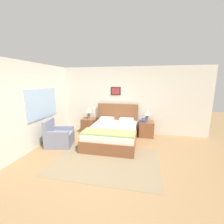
# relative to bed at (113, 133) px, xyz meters

# --- Properties ---
(ground_plane) EXTENTS (16.00, 16.00, 0.00)m
(ground_plane) POSITION_rel_bed_xyz_m (-0.03, -1.59, -0.30)
(ground_plane) COLOR #99754C
(wall_back) EXTENTS (6.84, 0.09, 2.60)m
(wall_back) POSITION_rel_bed_xyz_m (-0.03, 1.09, 1.01)
(wall_back) COLOR silver
(wall_back) RESTS_ON ground_plane
(wall_left) EXTENTS (0.08, 5.06, 2.60)m
(wall_left) POSITION_rel_bed_xyz_m (-2.28, -0.27, 1.01)
(wall_left) COLOR silver
(wall_left) RESTS_ON ground_plane
(area_rug_main) EXTENTS (2.70, 1.88, 0.01)m
(area_rug_main) POSITION_rel_bed_xyz_m (0.07, -1.32, -0.29)
(area_rug_main) COLOR #897556
(area_rug_main) RESTS_ON ground_plane
(bed) EXTENTS (1.59, 2.07, 1.17)m
(bed) POSITION_rel_bed_xyz_m (0.00, 0.00, 0.00)
(bed) COLOR brown
(bed) RESTS_ON ground_plane
(armchair) EXTENTS (0.89, 0.81, 0.86)m
(armchair) POSITION_rel_bed_xyz_m (-1.65, -0.66, -0.01)
(armchair) COLOR gray
(armchair) RESTS_ON ground_plane
(nightstand_near_window) EXTENTS (0.53, 0.52, 0.57)m
(nightstand_near_window) POSITION_rel_bed_xyz_m (-1.14, 0.77, -0.01)
(nightstand_near_window) COLOR brown
(nightstand_near_window) RESTS_ON ground_plane
(nightstand_by_door) EXTENTS (0.53, 0.52, 0.57)m
(nightstand_by_door) POSITION_rel_bed_xyz_m (1.14, 0.77, -0.01)
(nightstand_by_door) COLOR brown
(nightstand_by_door) RESTS_ON ground_plane
(table_lamp_near_window) EXTENTS (0.28, 0.28, 0.47)m
(table_lamp_near_window) POSITION_rel_bed_xyz_m (-1.14, 0.78, 0.61)
(table_lamp_near_window) COLOR slate
(table_lamp_near_window) RESTS_ON nightstand_near_window
(table_lamp_by_door) EXTENTS (0.28, 0.28, 0.47)m
(table_lamp_by_door) POSITION_rel_bed_xyz_m (1.14, 0.78, 0.61)
(table_lamp_by_door) COLOR slate
(table_lamp_by_door) RESTS_ON nightstand_by_door
(book_thick_bottom) EXTENTS (0.21, 0.26, 0.03)m
(book_thick_bottom) POSITION_rel_bed_xyz_m (1.02, 0.72, 0.29)
(book_thick_bottom) COLOR #335693
(book_thick_bottom) RESTS_ON nightstand_by_door
(book_hardcover_middle) EXTENTS (0.25, 0.25, 0.03)m
(book_hardcover_middle) POSITION_rel_bed_xyz_m (1.02, 0.72, 0.32)
(book_hardcover_middle) COLOR #B7332D
(book_hardcover_middle) RESTS_ON book_thick_bottom
(book_novel_upper) EXTENTS (0.22, 0.28, 0.04)m
(book_novel_upper) POSITION_rel_bed_xyz_m (1.02, 0.72, 0.36)
(book_novel_upper) COLOR #335693
(book_novel_upper) RESTS_ON book_hardcover_middle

